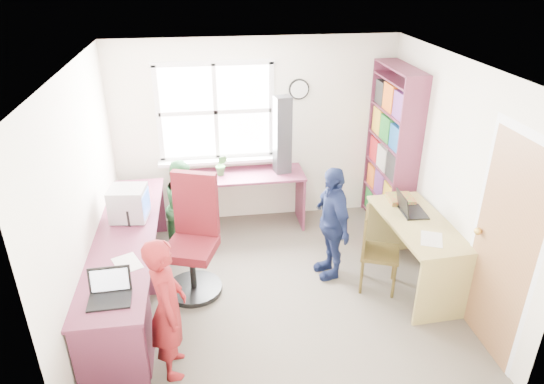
# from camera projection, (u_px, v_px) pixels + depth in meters

# --- Properties ---
(room) EXTENTS (3.64, 3.44, 2.44)m
(room) POSITION_uv_depth(u_px,v_px,m) (275.00, 184.00, 4.80)
(room) COLOR #4C453B
(room) RESTS_ON ground
(l_desk) EXTENTS (2.38, 2.95, 0.75)m
(l_desk) POSITION_uv_depth(u_px,v_px,m) (145.00, 281.00, 4.63)
(l_desk) COLOR #692A41
(l_desk) RESTS_ON ground
(right_desk) EXTENTS (0.68, 1.36, 0.77)m
(right_desk) POSITION_uv_depth(u_px,v_px,m) (416.00, 239.00, 5.12)
(right_desk) COLOR tan
(right_desk) RESTS_ON ground
(bookshelf) EXTENTS (0.30, 1.02, 2.10)m
(bookshelf) POSITION_uv_depth(u_px,v_px,m) (391.00, 155.00, 6.08)
(bookshelf) COLOR #692A41
(bookshelf) RESTS_ON ground
(swivel_chair) EXTENTS (0.77, 0.77, 1.29)m
(swivel_chair) POSITION_uv_depth(u_px,v_px,m) (194.00, 243.00, 5.06)
(swivel_chair) COLOR black
(swivel_chair) RESTS_ON ground
(wooden_chair) EXTENTS (0.50, 0.50, 0.90)m
(wooden_chair) POSITION_uv_depth(u_px,v_px,m) (374.00, 247.00, 5.10)
(wooden_chair) COLOR #443716
(wooden_chair) RESTS_ON ground
(crt_monitor) EXTENTS (0.40, 0.37, 0.36)m
(crt_monitor) POSITION_uv_depth(u_px,v_px,m) (129.00, 204.00, 5.03)
(crt_monitor) COLOR #ADADB1
(crt_monitor) RESTS_ON l_desk
(laptop_left) EXTENTS (0.35, 0.29, 0.23)m
(laptop_left) POSITION_uv_depth(u_px,v_px,m) (110.00, 292.00, 3.92)
(laptop_left) COLOR black
(laptop_left) RESTS_ON l_desk
(laptop_right) EXTENTS (0.29, 0.35, 0.23)m
(laptop_right) POSITION_uv_depth(u_px,v_px,m) (409.00, 208.00, 5.17)
(laptop_right) COLOR black
(laptop_right) RESTS_ON right_desk
(speaker_a) EXTENTS (0.11, 0.11, 0.18)m
(speaker_a) POSITION_uv_depth(u_px,v_px,m) (127.00, 217.00, 4.97)
(speaker_a) COLOR black
(speaker_a) RESTS_ON l_desk
(speaker_b) EXTENTS (0.10, 0.10, 0.17)m
(speaker_b) POSITION_uv_depth(u_px,v_px,m) (135.00, 195.00, 5.43)
(speaker_b) COLOR black
(speaker_b) RESTS_ON l_desk
(cd_tower) EXTENTS (0.23, 0.21, 0.99)m
(cd_tower) POSITION_uv_depth(u_px,v_px,m) (282.00, 135.00, 6.02)
(cd_tower) COLOR black
(cd_tower) RESTS_ON l_desk
(game_box) EXTENTS (0.29, 0.29, 0.05)m
(game_box) POSITION_uv_depth(u_px,v_px,m) (400.00, 199.00, 5.43)
(game_box) COLOR red
(game_box) RESTS_ON right_desk
(paper_a) EXTENTS (0.32, 0.36, 0.00)m
(paper_a) POSITION_uv_depth(u_px,v_px,m) (127.00, 263.00, 4.38)
(paper_a) COLOR beige
(paper_a) RESTS_ON l_desk
(paper_b) EXTENTS (0.30, 0.34, 0.00)m
(paper_b) POSITION_uv_depth(u_px,v_px,m) (432.00, 239.00, 4.71)
(paper_b) COLOR beige
(paper_b) RESTS_ON right_desk
(potted_plant) EXTENTS (0.18, 0.16, 0.28)m
(potted_plant) POSITION_uv_depth(u_px,v_px,m) (221.00, 165.00, 6.07)
(potted_plant) COLOR #337E32
(potted_plant) RESTS_ON l_desk
(person_red) EXTENTS (0.35, 0.50, 1.31)m
(person_red) POSITION_uv_depth(u_px,v_px,m) (168.00, 308.00, 3.97)
(person_red) COLOR maroon
(person_red) RESTS_ON ground
(person_green) EXTENTS (0.67, 0.71, 1.17)m
(person_green) POSITION_uv_depth(u_px,v_px,m) (185.00, 207.00, 5.70)
(person_green) COLOR #2B6C38
(person_green) RESTS_ON ground
(person_navy) EXTENTS (0.42, 0.80, 1.30)m
(person_navy) POSITION_uv_depth(u_px,v_px,m) (332.00, 223.00, 5.24)
(person_navy) COLOR #161F45
(person_navy) RESTS_ON ground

